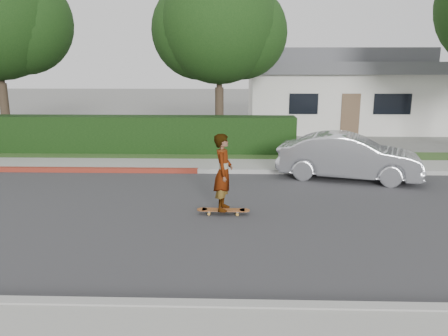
{
  "coord_description": "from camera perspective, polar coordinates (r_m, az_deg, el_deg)",
  "views": [
    {
      "loc": [
        2.28,
        -9.6,
        3.36
      ],
      "look_at": [
        1.96,
        0.55,
        1.0
      ],
      "focal_mm": 35.0,
      "sensor_mm": 36.0,
      "label": 1
    }
  ],
  "objects": [
    {
      "name": "hedge",
      "position": [
        17.8,
        -15.52,
        4.16
      ],
      "size": [
        15.0,
        1.0,
        1.5
      ],
      "primitive_type": "cube",
      "color": "black",
      "rests_on": "ground"
    },
    {
      "name": "curb_red_section",
      "position": [
        15.85,
        -25.59,
        -0.18
      ],
      "size": [
        12.0,
        0.21,
        0.15
      ],
      "primitive_type": "cube",
      "color": "maroon",
      "rests_on": "ground"
    },
    {
      "name": "house",
      "position": [
        26.26,
        14.59,
        9.9
      ],
      "size": [
        10.6,
        8.6,
        4.3
      ],
      "color": "beige",
      "rests_on": "ground"
    },
    {
      "name": "ground",
      "position": [
        10.42,
        -10.99,
        -5.98
      ],
      "size": [
        120.0,
        120.0,
        0.0
      ],
      "primitive_type": "plane",
      "color": "slate",
      "rests_on": "ground"
    },
    {
      "name": "tree_center",
      "position": [
        18.87,
        -0.66,
        17.77
      ],
      "size": [
        5.66,
        4.84,
        7.44
      ],
      "color": "#33261C",
      "rests_on": "ground"
    },
    {
      "name": "curb_far",
      "position": [
        14.27,
        -7.44,
        -0.35
      ],
      "size": [
        60.0,
        0.2,
        0.15
      ],
      "primitive_type": "cube",
      "color": "#9E9E99",
      "rests_on": "ground"
    },
    {
      "name": "sidewalk_far",
      "position": [
        15.14,
        -6.91,
        0.39
      ],
      "size": [
        60.0,
        1.6,
        0.12
      ],
      "primitive_type": "cube",
      "color": "gray",
      "rests_on": "ground"
    },
    {
      "name": "curb_near",
      "position": [
        6.79,
        -18.84,
        -16.58
      ],
      "size": [
        60.0,
        0.2,
        0.15
      ],
      "primitive_type": "cube",
      "color": "#9E9E99",
      "rests_on": "ground"
    },
    {
      "name": "skateboarder",
      "position": [
        9.94,
        -0.09,
        -0.57
      ],
      "size": [
        0.49,
        0.69,
        1.78
      ],
      "primitive_type": "imported",
      "rotation": [
        0.0,
        0.0,
        1.46
      ],
      "color": "white",
      "rests_on": "skateboard"
    },
    {
      "name": "road",
      "position": [
        10.42,
        -10.99,
        -5.96
      ],
      "size": [
        60.0,
        8.0,
        0.01
      ],
      "primitive_type": "cube",
      "color": "#2D2D30",
      "rests_on": "ground"
    },
    {
      "name": "car_silver",
      "position": [
        13.79,
        15.95,
        1.43
      ],
      "size": [
        4.47,
        2.56,
        1.39
      ],
      "primitive_type": "imported",
      "rotation": [
        0.0,
        0.0,
        1.3
      ],
      "color": "silver",
      "rests_on": "ground"
    },
    {
      "name": "planting_strip",
      "position": [
        16.69,
        -6.09,
        1.56
      ],
      "size": [
        60.0,
        1.6,
        0.1
      ],
      "primitive_type": "cube",
      "color": "#2D4C1E",
      "rests_on": "ground"
    },
    {
      "name": "skateboard",
      "position": [
        10.19,
        -0.09,
        -5.53
      ],
      "size": [
        1.24,
        0.27,
        0.11
      ],
      "rotation": [
        0.0,
        0.0,
        -0.03
      ],
      "color": "#BF8734",
      "rests_on": "ground"
    }
  ]
}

